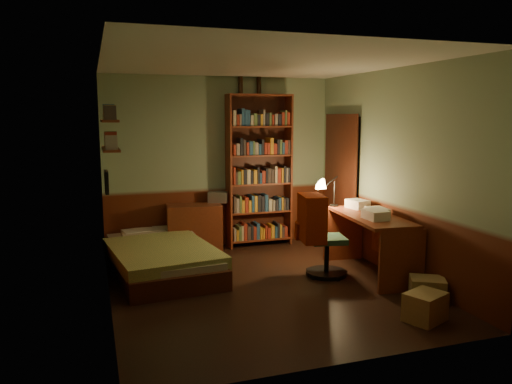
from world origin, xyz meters
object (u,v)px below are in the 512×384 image
object	(u,v)px
office_chair	(327,235)
cardboard_box_b	(427,289)
bookshelf	(259,171)
cardboard_box_a	(425,307)
bed	(160,247)
desk_lamp	(334,185)
dresser	(195,228)
mini_stereo	(218,197)
desk	(370,245)

from	to	relation	value
office_chair	cardboard_box_b	world-z (taller)	office_chair
bookshelf	cardboard_box_a	distance (m)	3.53
bed	cardboard_box_b	size ratio (longest dim) A/B	5.89
desk_lamp	office_chair	xyz separation A→B (m)	(-0.39, -0.58, -0.54)
dresser	desk_lamp	bearing A→B (deg)	-24.46
bookshelf	desk_lamp	world-z (taller)	bookshelf
cardboard_box_a	cardboard_box_b	world-z (taller)	cardboard_box_a
bed	desk_lamp	world-z (taller)	desk_lamp
dresser	desk_lamp	distance (m)	2.17
cardboard_box_a	office_chair	bearing A→B (deg)	100.26
mini_stereo	desk_lamp	size ratio (longest dim) A/B	0.50
cardboard_box_a	desk	bearing A→B (deg)	80.51
bookshelf	bed	bearing A→B (deg)	-151.87
bed	desk_lamp	size ratio (longest dim) A/B	3.67
cardboard_box_a	cardboard_box_b	xyz separation A→B (m)	(0.37, 0.45, -0.01)
mini_stereo	desk	distance (m)	2.45
mini_stereo	cardboard_box_a	world-z (taller)	mini_stereo
dresser	office_chair	bearing A→B (deg)	-43.57
cardboard_box_a	desk_lamp	bearing A→B (deg)	87.43
bookshelf	desk	bearing A→B (deg)	-64.99
desk	mini_stereo	bearing A→B (deg)	133.66
dresser	cardboard_box_a	world-z (taller)	dresser
cardboard_box_a	cardboard_box_b	size ratio (longest dim) A/B	1.04
desk_lamp	bed	bearing A→B (deg)	175.45
desk	cardboard_box_b	world-z (taller)	desk
dresser	mini_stereo	xyz separation A→B (m)	(0.40, 0.13, 0.43)
bed	desk	xyz separation A→B (m)	(2.51, -0.97, 0.07)
cardboard_box_a	cardboard_box_b	distance (m)	0.58
bed	cardboard_box_b	world-z (taller)	bed
mini_stereo	cardboard_box_b	distance (m)	3.40
office_chair	cardboard_box_a	size ratio (longest dim) A/B	2.77
desk_lamp	cardboard_box_b	size ratio (longest dim) A/B	1.60
dresser	bookshelf	xyz separation A→B (m)	(1.04, 0.09, 0.81)
desk	office_chair	size ratio (longest dim) A/B	1.37
mini_stereo	cardboard_box_a	distance (m)	3.65
desk	office_chair	xyz separation A→B (m)	(-0.53, 0.13, 0.14)
desk	cardboard_box_a	distance (m)	1.51
dresser	mini_stereo	distance (m)	0.60
dresser	desk	xyz separation A→B (m)	(1.90, -1.77, 0.03)
cardboard_box_a	mini_stereo	bearing A→B (deg)	110.53
dresser	cardboard_box_b	xyz separation A→B (m)	(2.02, -2.79, -0.23)
bookshelf	cardboard_box_a	bearing A→B (deg)	-79.39
bookshelf	desk	size ratio (longest dim) A/B	1.62
mini_stereo	dresser	bearing A→B (deg)	-140.99
bed	bookshelf	xyz separation A→B (m)	(1.65, 0.88, 0.85)
bed	desk	size ratio (longest dim) A/B	1.49
bed	office_chair	xyz separation A→B (m)	(1.98, -0.84, 0.21)
mini_stereo	cardboard_box_a	xyz separation A→B (m)	(1.26, -3.36, -0.65)
desk	office_chair	distance (m)	0.57
desk	desk_lamp	size ratio (longest dim) A/B	2.47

